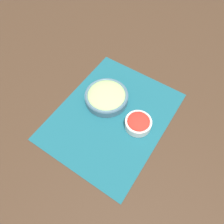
% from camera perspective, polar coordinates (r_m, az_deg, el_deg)
% --- Properties ---
extents(ground_plane, '(3.00, 3.00, 0.00)m').
position_cam_1_polar(ground_plane, '(0.96, 0.00, -1.07)').
color(ground_plane, '#422D1E').
extents(placemat, '(0.57, 0.45, 0.00)m').
position_cam_1_polar(placemat, '(0.96, 0.00, -1.01)').
color(placemat, '#195B6B').
rests_on(placemat, ground_plane).
extents(tomato_bowl, '(0.11, 0.11, 0.05)m').
position_cam_1_polar(tomato_bowl, '(0.92, 6.88, -2.80)').
color(tomato_bowl, white).
rests_on(tomato_bowl, placemat).
extents(cucumber_bowl, '(0.20, 0.20, 0.05)m').
position_cam_1_polar(cucumber_bowl, '(0.98, -1.44, 4.16)').
color(cucumber_bowl, slate).
rests_on(cucumber_bowl, placemat).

